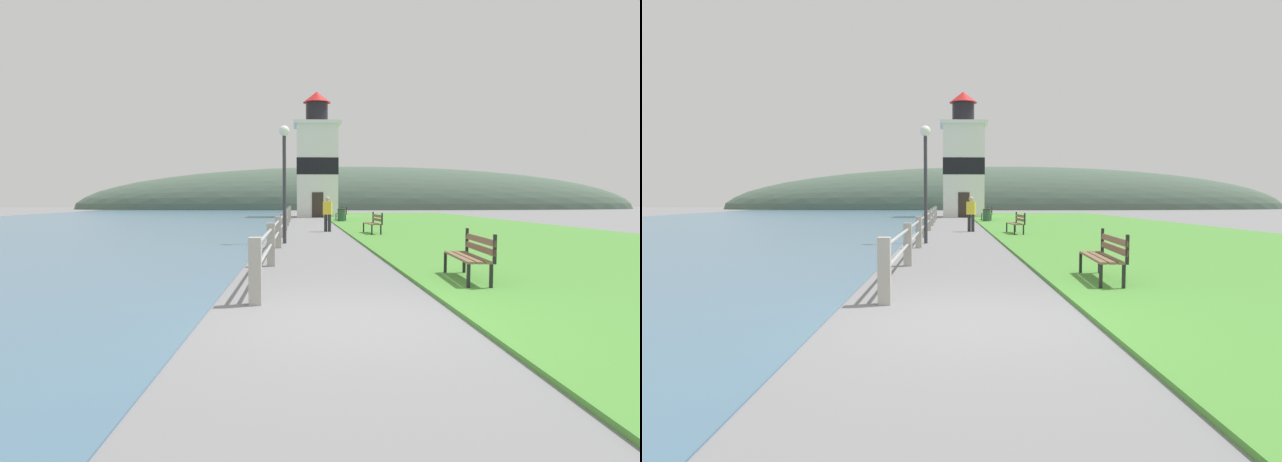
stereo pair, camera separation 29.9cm
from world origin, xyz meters
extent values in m
plane|color=slate|center=(0.00, 0.00, 0.00)|extent=(160.00, 160.00, 0.00)
cube|color=#4C8E38|center=(7.40, 17.45, 0.03)|extent=(12.00, 52.35, 0.06)
cube|color=#476B84|center=(-13.90, 17.45, 0.01)|extent=(24.00, 83.76, 0.01)
cube|color=#A8A399|center=(-1.30, 1.00, 0.49)|extent=(0.18, 0.18, 0.97)
cube|color=#A8A399|center=(-1.30, 5.10, 0.49)|extent=(0.18, 0.18, 0.97)
cube|color=#A8A399|center=(-1.30, 9.19, 0.49)|extent=(0.18, 0.18, 0.97)
cube|color=#A8A399|center=(-1.30, 13.29, 0.49)|extent=(0.18, 0.18, 0.97)
cube|color=#A8A399|center=(-1.30, 17.38, 0.49)|extent=(0.18, 0.18, 0.97)
cube|color=#A8A399|center=(-1.30, 21.48, 0.49)|extent=(0.18, 0.18, 0.97)
cube|color=#A8A399|center=(-1.30, 25.57, 0.49)|extent=(0.18, 0.18, 0.97)
cube|color=#A8A399|center=(-1.30, 29.67, 0.49)|extent=(0.18, 0.18, 0.97)
cylinder|color=#B2B2B7|center=(-1.30, 15.33, 0.83)|extent=(0.06, 28.67, 0.06)
cylinder|color=#B2B2B7|center=(-1.30, 15.33, 0.49)|extent=(0.06, 28.67, 0.06)
cube|color=brown|center=(2.20, 2.72, 0.47)|extent=(0.23, 1.74, 0.04)
cube|color=brown|center=(2.35, 2.71, 0.47)|extent=(0.23, 1.74, 0.04)
cube|color=brown|center=(2.50, 2.70, 0.47)|extent=(0.23, 1.74, 0.04)
cube|color=brown|center=(2.58, 2.69, 0.79)|extent=(0.17, 1.74, 0.11)
cube|color=brown|center=(2.58, 2.69, 0.63)|extent=(0.17, 1.74, 0.11)
cube|color=black|center=(2.11, 1.88, 0.23)|extent=(0.05, 0.05, 0.45)
cube|color=black|center=(2.22, 3.56, 0.23)|extent=(0.05, 0.05, 0.45)
cube|color=black|center=(2.48, 1.86, 0.23)|extent=(0.05, 0.05, 0.45)
cube|color=black|center=(2.59, 3.54, 0.23)|extent=(0.05, 0.05, 0.45)
cube|color=black|center=(2.52, 1.85, 0.70)|extent=(0.05, 0.05, 0.49)
cube|color=black|center=(2.64, 3.54, 0.70)|extent=(0.05, 0.05, 0.49)
cube|color=brown|center=(2.24, 14.60, 0.47)|extent=(0.24, 1.66, 0.04)
cube|color=brown|center=(2.39, 14.61, 0.47)|extent=(0.24, 1.66, 0.04)
cube|color=brown|center=(2.54, 14.63, 0.47)|extent=(0.24, 1.66, 0.04)
cube|color=brown|center=(2.62, 14.63, 0.79)|extent=(0.18, 1.65, 0.11)
cube|color=brown|center=(2.62, 14.63, 0.63)|extent=(0.18, 1.65, 0.11)
cube|color=black|center=(2.27, 13.80, 0.23)|extent=(0.05, 0.05, 0.45)
cube|color=black|center=(2.14, 15.40, 0.23)|extent=(0.05, 0.05, 0.45)
cube|color=black|center=(2.64, 13.83, 0.23)|extent=(0.05, 0.05, 0.45)
cube|color=black|center=(2.51, 15.43, 0.23)|extent=(0.05, 0.05, 0.45)
cube|color=black|center=(2.69, 13.83, 0.70)|extent=(0.05, 0.05, 0.49)
cube|color=black|center=(2.56, 15.43, 0.70)|extent=(0.05, 0.05, 0.49)
cube|color=brown|center=(2.03, 27.61, 0.47)|extent=(0.25, 1.93, 0.04)
cube|color=brown|center=(2.18, 27.62, 0.47)|extent=(0.25, 1.93, 0.04)
cube|color=brown|center=(2.32, 27.63, 0.47)|extent=(0.25, 1.93, 0.04)
cube|color=brown|center=(2.41, 27.64, 0.79)|extent=(0.19, 1.93, 0.11)
cube|color=brown|center=(2.41, 27.64, 0.63)|extent=(0.19, 1.93, 0.11)
cube|color=black|center=(2.06, 26.67, 0.23)|extent=(0.05, 0.05, 0.45)
cube|color=black|center=(1.93, 28.55, 0.23)|extent=(0.05, 0.05, 0.45)
cube|color=black|center=(2.43, 26.70, 0.23)|extent=(0.05, 0.05, 0.45)
cube|color=black|center=(2.30, 28.57, 0.23)|extent=(0.05, 0.05, 0.45)
cube|color=black|center=(2.48, 26.70, 0.70)|extent=(0.05, 0.05, 0.49)
cube|color=black|center=(2.35, 28.57, 0.70)|extent=(0.05, 0.05, 0.49)
cube|color=white|center=(0.83, 35.09, 3.71)|extent=(3.28, 3.28, 7.42)
cube|color=black|center=(0.83, 35.09, 4.08)|extent=(3.32, 3.32, 1.34)
cube|color=white|center=(0.83, 35.09, 7.54)|extent=(3.78, 3.78, 0.25)
cylinder|color=black|center=(0.83, 35.09, 8.49)|extent=(1.81, 1.81, 1.63)
cone|color=red|center=(0.83, 35.09, 9.75)|extent=(2.26, 2.26, 0.90)
cube|color=#332823|center=(0.83, 33.42, 1.00)|extent=(0.90, 0.06, 2.00)
cylinder|color=#28282D|center=(0.56, 16.67, 0.39)|extent=(0.15, 0.15, 0.79)
cylinder|color=#28282D|center=(0.73, 16.62, 0.39)|extent=(0.15, 0.15, 0.79)
cube|color=yellow|center=(0.65, 16.65, 1.08)|extent=(0.44, 0.32, 0.59)
sphere|color=tan|center=(0.65, 16.65, 1.50)|extent=(0.21, 0.21, 0.21)
cylinder|color=#2D5138|center=(2.07, 25.80, 0.40)|extent=(0.50, 0.50, 0.80)
cylinder|color=black|center=(2.07, 25.80, 0.82)|extent=(0.54, 0.54, 0.04)
cylinder|color=#333338|center=(-1.15, 10.75, 1.80)|extent=(0.12, 0.12, 3.60)
sphere|color=white|center=(-1.15, 10.75, 3.78)|extent=(0.36, 0.36, 0.36)
ellipsoid|color=#475B4C|center=(8.00, 64.90, 0.00)|extent=(80.00, 16.00, 12.00)
camera|label=1|loc=(-0.68, -6.12, 1.53)|focal=28.00mm
camera|label=2|loc=(-0.38, -6.13, 1.53)|focal=28.00mm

